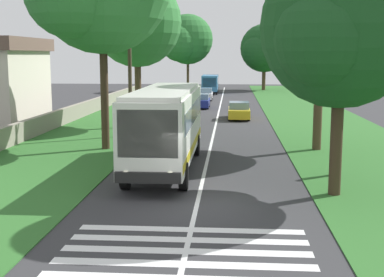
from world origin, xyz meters
The scene contains 18 objects.
ground centered at (0.00, 0.00, 0.00)m, with size 160.00×160.00×0.00m, color #333335.
grass_verge_left centered at (15.00, 8.20, 0.02)m, with size 120.00×8.00×0.04m, color #2D6628.
grass_verge_right centered at (15.00, -8.20, 0.02)m, with size 120.00×8.00×0.04m, color #2D6628.
centre_line centered at (15.00, 0.00, 0.00)m, with size 110.00×0.16×0.01m, color silver.
coach_bus centered at (6.08, 1.80, 2.15)m, with size 11.16×2.62×3.73m.
zebra_crossing centered at (-4.84, 0.00, 0.00)m, with size 4.95×6.80×0.01m.
trailing_car_0 centered at (26.04, -1.81, 0.67)m, with size 4.30×1.78×1.43m.
trailing_car_1 centered at (35.24, 1.92, 0.67)m, with size 4.30×1.78×1.43m.
trailing_car_2 centered at (44.69, 1.97, 0.67)m, with size 4.30×1.78×1.43m.
trailing_minibus_0 centered at (55.48, 1.78, 1.55)m, with size 6.00×2.14×2.53m.
roadside_tree_left_0 centered at (20.55, 5.78, 7.43)m, with size 7.27×6.42×10.76m.
roadside_tree_left_1 centered at (61.77, 5.65, 7.38)m, with size 9.19×7.54×11.27m.
roadside_tree_right_0 centered at (63.41, -5.82, 6.11)m, with size 8.70×7.19×9.87m.
roadside_tree_right_1 centered at (2.02, -4.98, 6.06)m, with size 6.87×5.84×9.10m.
roadside_tree_right_2 centered at (11.60, -5.76, 7.68)m, with size 7.38×6.13×10.89m.
utility_pole centered at (15.83, 5.33, 3.78)m, with size 0.24×1.40×7.20m.
roadside_wall centered at (20.00, 11.60, 0.64)m, with size 70.00×0.40×1.19m, color gray.
pedestrian centered at (5.11, -5.64, 0.91)m, with size 0.34×0.34×1.69m.
Camera 1 is at (-18.01, -1.18, 5.22)m, focal length 49.72 mm.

